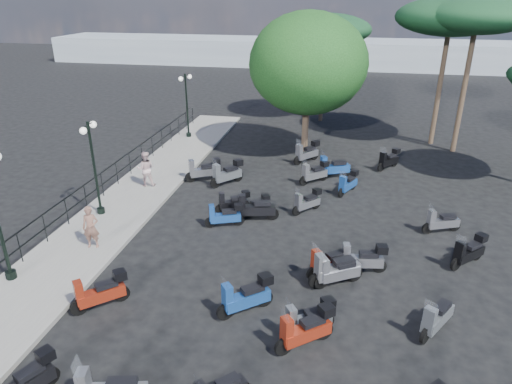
% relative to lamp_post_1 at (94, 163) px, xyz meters
% --- Properties ---
extents(ground, '(120.00, 120.00, 0.00)m').
position_rel_lamp_post_1_xyz_m(ground, '(7.05, -1.90, -2.35)').
color(ground, black).
rests_on(ground, ground).
extents(sidewalk, '(3.00, 30.00, 0.15)m').
position_rel_lamp_post_1_xyz_m(sidewalk, '(0.55, 1.10, -2.27)').
color(sidewalk, slate).
rests_on(sidewalk, ground).
extents(railing, '(0.04, 26.04, 1.10)m').
position_rel_lamp_post_1_xyz_m(railing, '(-0.75, 0.90, -1.45)').
color(railing, black).
rests_on(railing, sidewalk).
extents(lamp_post_1, '(0.36, 1.13, 3.85)m').
position_rel_lamp_post_1_xyz_m(lamp_post_1, '(0.00, 0.00, 0.00)').
color(lamp_post_1, black).
rests_on(lamp_post_1, sidewalk).
extents(lamp_post_2, '(0.52, 1.10, 3.85)m').
position_rel_lamp_post_1_xyz_m(lamp_post_2, '(-0.02, 10.91, 0.00)').
color(lamp_post_2, black).
rests_on(lamp_post_2, sidewalk).
extents(woman, '(0.64, 0.50, 1.55)m').
position_rel_lamp_post_1_xyz_m(woman, '(1.08, -2.51, -1.42)').
color(woman, brown).
rests_on(woman, sidewalk).
extents(pedestrian_far, '(0.96, 0.85, 1.66)m').
position_rel_lamp_post_1_xyz_m(pedestrian_far, '(0.66, 3.08, -1.37)').
color(pedestrian_far, beige).
rests_on(pedestrian_far, sidewalk).
extents(scooter_1, '(0.97, 1.58, 1.36)m').
position_rel_lamp_post_1_xyz_m(scooter_1, '(2.96, -8.81, -1.83)').
color(scooter_1, black).
rests_on(scooter_1, ground).
extents(scooter_2, '(1.37, 1.31, 1.37)m').
position_rel_lamp_post_1_xyz_m(scooter_2, '(2.97, -5.39, -1.83)').
color(scooter_2, black).
rests_on(scooter_2, ground).
extents(scooter_3, '(1.47, 0.77, 1.22)m').
position_rel_lamp_post_1_xyz_m(scooter_3, '(5.20, 0.16, -1.89)').
color(scooter_3, black).
rests_on(scooter_3, ground).
extents(scooter_4, '(1.39, 0.85, 1.20)m').
position_rel_lamp_post_1_xyz_m(scooter_4, '(5.23, 1.44, -1.90)').
color(scooter_4, black).
rests_on(scooter_4, ground).
extents(scooter_5, '(1.62, 1.04, 1.42)m').
position_rel_lamp_post_1_xyz_m(scooter_5, '(2.97, 4.52, -1.81)').
color(scooter_5, black).
rests_on(scooter_5, ground).
extents(scooter_8, '(1.48, 1.28, 1.42)m').
position_rel_lamp_post_1_xyz_m(scooter_8, '(7.16, -4.78, -1.81)').
color(scooter_8, black).
rests_on(scooter_8, ground).
extents(scooter_9, '(1.78, 0.72, 1.44)m').
position_rel_lamp_post_1_xyz_m(scooter_9, '(6.27, 0.93, -1.85)').
color(scooter_9, black).
rests_on(scooter_9, ground).
extents(scooter_10, '(1.33, 1.51, 1.46)m').
position_rel_lamp_post_1_xyz_m(scooter_10, '(4.22, 4.28, -1.80)').
color(scooter_10, black).
rests_on(scooter_10, ground).
extents(scooter_11, '(1.26, 1.48, 1.42)m').
position_rel_lamp_post_1_xyz_m(scooter_11, '(7.62, 8.12, -1.81)').
color(scooter_11, black).
rests_on(scooter_11, ground).
extents(scooter_13, '(1.47, 1.24, 1.40)m').
position_rel_lamp_post_1_xyz_m(scooter_13, '(8.96, -5.81, -1.82)').
color(scooter_13, black).
rests_on(scooter_13, ground).
extents(scooter_14, '(1.49, 0.99, 1.33)m').
position_rel_lamp_post_1_xyz_m(scooter_14, '(9.66, -2.90, -1.88)').
color(scooter_14, black).
rests_on(scooter_14, ground).
extents(scooter_15, '(1.67, 0.59, 1.34)m').
position_rel_lamp_post_1_xyz_m(scooter_15, '(10.43, -2.02, -1.84)').
color(scooter_15, black).
rests_on(scooter_15, ground).
extents(scooter_16, '(1.13, 1.21, 1.21)m').
position_rel_lamp_post_1_xyz_m(scooter_16, '(8.23, 2.09, -1.89)').
color(scooter_16, black).
rests_on(scooter_16, ground).
extents(scooter_17, '(1.33, 1.23, 1.32)m').
position_rel_lamp_post_1_xyz_m(scooter_17, '(8.26, 5.32, -1.85)').
color(scooter_17, black).
rests_on(scooter_17, ground).
extents(scooter_19, '(1.43, 1.05, 1.29)m').
position_rel_lamp_post_1_xyz_m(scooter_19, '(8.99, -5.33, -1.86)').
color(scooter_19, black).
rests_on(scooter_19, ground).
extents(scooter_20, '(1.66, 1.11, 1.49)m').
position_rel_lamp_post_1_xyz_m(scooter_20, '(9.58, -2.88, -1.83)').
color(scooter_20, black).
rests_on(scooter_20, ground).
extents(scooter_21, '(1.41, 1.14, 1.36)m').
position_rel_lamp_post_1_xyz_m(scooter_21, '(9.37, -2.44, -1.88)').
color(scooter_21, black).
rests_on(scooter_21, ground).
extents(scooter_22, '(0.89, 1.44, 1.24)m').
position_rel_lamp_post_1_xyz_m(scooter_22, '(9.86, 4.40, -1.88)').
color(scooter_22, black).
rests_on(scooter_22, ground).
extents(scooter_23, '(1.72, 0.99, 1.48)m').
position_rel_lamp_post_1_xyz_m(scooter_23, '(9.11, 6.14, -1.83)').
color(scooter_23, black).
rests_on(scooter_23, ground).
extents(scooter_26, '(1.03, 1.46, 1.34)m').
position_rel_lamp_post_1_xyz_m(scooter_26, '(12.35, -4.59, -1.88)').
color(scooter_26, black).
rests_on(scooter_26, ground).
extents(scooter_27, '(1.30, 1.27, 1.32)m').
position_rel_lamp_post_1_xyz_m(scooter_27, '(13.93, -0.86, -1.85)').
color(scooter_27, black).
rests_on(scooter_27, ground).
extents(scooter_28, '(1.50, 0.79, 1.26)m').
position_rel_lamp_post_1_xyz_m(scooter_28, '(13.41, 1.33, -1.91)').
color(scooter_28, black).
rests_on(scooter_28, ground).
extents(scooter_29, '(1.16, 1.35, 1.30)m').
position_rel_lamp_post_1_xyz_m(scooter_29, '(11.87, 7.97, -1.86)').
color(scooter_29, black).
rests_on(scooter_29, ground).
extents(scooter_30, '(1.39, 0.85, 1.20)m').
position_rel_lamp_post_1_xyz_m(scooter_30, '(6.11, 1.23, -1.90)').
color(scooter_30, black).
rests_on(scooter_30, ground).
extents(broadleaf_tree, '(6.19, 6.19, 7.66)m').
position_rel_lamp_post_1_xyz_m(broadleaf_tree, '(7.37, 9.23, 2.67)').
color(broadleaf_tree, '#38281E').
rests_on(broadleaf_tree, ground).
extents(pine_0, '(5.35, 5.35, 8.25)m').
position_rel_lamp_post_1_xyz_m(pine_0, '(15.73, 11.67, 4.93)').
color(pine_0, '#38281E').
rests_on(pine_0, ground).
extents(pine_1, '(5.94, 5.94, 8.24)m').
position_rel_lamp_post_1_xyz_m(pine_1, '(14.68, 12.93, 4.83)').
color(pine_1, '#38281E').
rests_on(pine_1, ground).
extents(pine_2, '(5.97, 5.97, 7.18)m').
position_rel_lamp_post_1_xyz_m(pine_2, '(7.74, 16.89, 3.77)').
color(pine_2, '#38281E').
rests_on(pine_2, ground).
extents(distant_hills, '(70.00, 8.00, 3.00)m').
position_rel_lamp_post_1_xyz_m(distant_hills, '(7.05, 43.10, -0.85)').
color(distant_hills, gray).
rests_on(distant_hills, ground).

